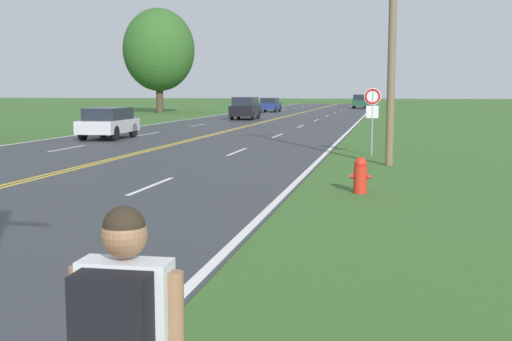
% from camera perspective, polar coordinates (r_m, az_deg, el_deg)
% --- Properties ---
extents(fire_hydrant, '(0.46, 0.30, 0.82)m').
position_cam_1_polar(fire_hydrant, '(14.73, 9.26, -0.38)').
color(fire_hydrant, red).
rests_on(fire_hydrant, ground).
extents(traffic_sign, '(0.60, 0.10, 2.42)m').
position_cam_1_polar(traffic_sign, '(23.32, 10.31, 5.76)').
color(traffic_sign, gray).
rests_on(traffic_sign, ground).
extents(utility_pole_midground, '(1.80, 0.24, 8.28)m').
position_cam_1_polar(utility_pole_midground, '(20.40, 12.04, 12.51)').
color(utility_pole_midground, brown).
rests_on(utility_pole_midground, ground).
extents(tree_left_verge, '(7.51, 7.51, 10.94)m').
position_cam_1_polar(tree_left_verge, '(69.41, -8.63, 10.55)').
color(tree_left_verge, '#473828').
rests_on(tree_left_verge, ground).
extents(car_silver_hatchback_nearest, '(1.97, 4.06, 1.51)m').
position_cam_1_polar(car_silver_hatchback_nearest, '(31.87, -12.98, 4.22)').
color(car_silver_hatchback_nearest, black).
rests_on(car_silver_hatchback_nearest, ground).
extents(car_black_suv_approaching, '(2.05, 4.52, 1.82)m').
position_cam_1_polar(car_black_suv_approaching, '(52.56, -0.95, 5.60)').
color(car_black_suv_approaching, black).
rests_on(car_black_suv_approaching, ground).
extents(car_dark_blue_sedan_mid_near, '(1.98, 3.98, 1.56)m').
position_cam_1_polar(car_dark_blue_sedan_mid_near, '(70.95, 1.25, 5.87)').
color(car_dark_blue_sedan_mid_near, black).
rests_on(car_dark_blue_sedan_mid_near, ground).
extents(car_dark_green_suv_mid_far, '(1.83, 4.51, 1.84)m').
position_cam_1_polar(car_dark_green_suv_mid_far, '(87.64, 9.20, 6.12)').
color(car_dark_green_suv_mid_far, black).
rests_on(car_dark_green_suv_mid_far, ground).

